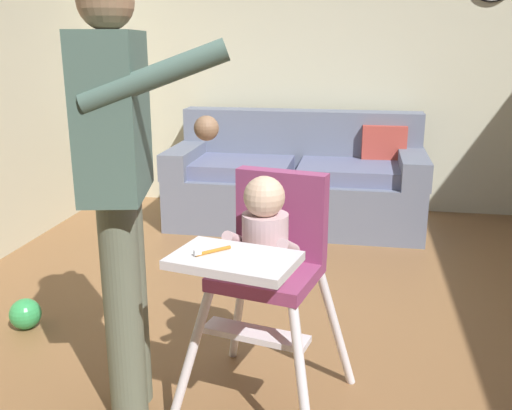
% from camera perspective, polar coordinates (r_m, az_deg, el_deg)
% --- Properties ---
extents(ground, '(6.10, 6.80, 0.10)m').
position_cam_1_polar(ground, '(2.72, 7.55, -16.60)').
color(ground, brown).
extents(wall_far, '(5.30, 0.06, 2.67)m').
position_cam_1_polar(wall_far, '(4.92, 9.81, 15.01)').
color(wall_far, beige).
rests_on(wall_far, ground).
extents(couch, '(1.95, 0.86, 0.86)m').
position_cam_1_polar(couch, '(4.55, 4.12, 2.34)').
color(couch, slate).
rests_on(couch, ground).
extents(high_chair, '(0.72, 0.81, 0.95)m').
position_cam_1_polar(high_chair, '(2.14, 1.11, -4.51)').
color(high_chair, white).
rests_on(high_chair, ground).
extents(adult_standing, '(0.58, 0.50, 1.63)m').
position_cam_1_polar(adult_standing, '(2.10, -13.37, 2.15)').
color(adult_standing, '#616956').
rests_on(adult_standing, ground).
extents(toy_ball, '(0.16, 0.16, 0.16)m').
position_cam_1_polar(toy_ball, '(3.17, -21.92, -9.99)').
color(toy_ball, green).
rests_on(toy_ball, ground).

